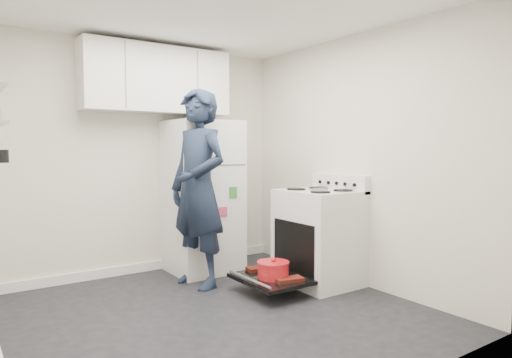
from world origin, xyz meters
TOP-DOWN VIEW (x-y plane):
  - room at (-0.03, 0.03)m, footprint 3.21×3.21m
  - electric_range at (1.26, 0.15)m, footprint 0.66×0.76m
  - open_oven_door at (0.68, 0.13)m, footprint 0.55×0.70m
  - refrigerator at (0.54, 1.25)m, footprint 0.72×0.74m
  - upper_cabinets at (0.10, 1.43)m, footprint 1.60×0.33m
  - person at (0.25, 0.79)m, footprint 0.61×0.80m

SIDE VIEW (x-z plane):
  - open_oven_door at x=0.68m, z-range 0.08..0.31m
  - electric_range at x=1.26m, z-range -0.08..1.02m
  - refrigerator at x=0.54m, z-range -0.03..1.71m
  - person at x=0.25m, z-range 0.00..1.95m
  - room at x=-0.03m, z-range -0.05..2.46m
  - upper_cabinets at x=0.10m, z-range 1.75..2.45m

